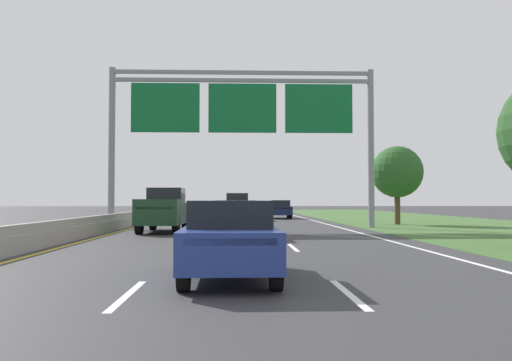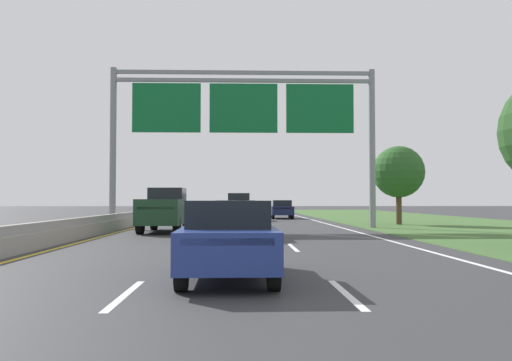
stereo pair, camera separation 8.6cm
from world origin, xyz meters
name	(u,v)px [view 1 (the left image)]	position (x,y,z in m)	size (l,w,h in m)	color
ground_plane	(237,226)	(0.00, 35.00, 0.00)	(220.00, 220.00, 0.00)	#333335
lane_striping	(237,226)	(0.00, 34.54, 0.00)	(11.96, 106.00, 0.01)	white
grass_verge_right	(461,225)	(13.95, 35.00, 0.01)	(14.00, 110.00, 0.02)	#3D602D
median_barrier_concrete	(129,220)	(-6.60, 35.00, 0.35)	(0.60, 110.00, 0.85)	#99968E
overhead_sign_gantry	(242,115)	(0.30, 32.15, 6.42)	(15.06, 0.42, 9.06)	gray
pickup_truck_darkgreen	(164,210)	(-3.63, 28.67, 1.07)	(2.12, 5.44, 2.20)	#193D23
car_navy_right_lane_sedan	(280,209)	(3.72, 48.32, 0.82)	(1.90, 4.43, 1.57)	#161E47
car_grey_centre_lane_suv	(237,206)	(0.04, 44.35, 1.10)	(1.94, 4.71, 2.11)	slate
car_blue_centre_lane_sedan	(230,238)	(-0.17, 12.30, 0.82)	(1.88, 4.42, 1.57)	navy
car_red_centre_lane_sedan	(235,218)	(-0.09, 24.01, 0.82)	(1.83, 4.40, 1.57)	maroon
roadside_tree_mid	(397,172)	(10.29, 36.08, 3.38)	(3.31, 3.31, 5.05)	#4C3823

